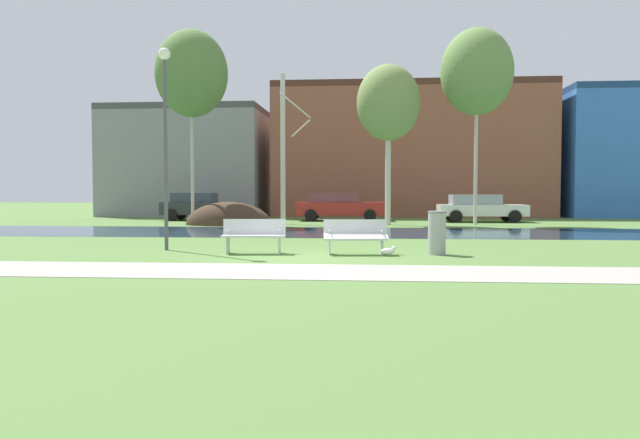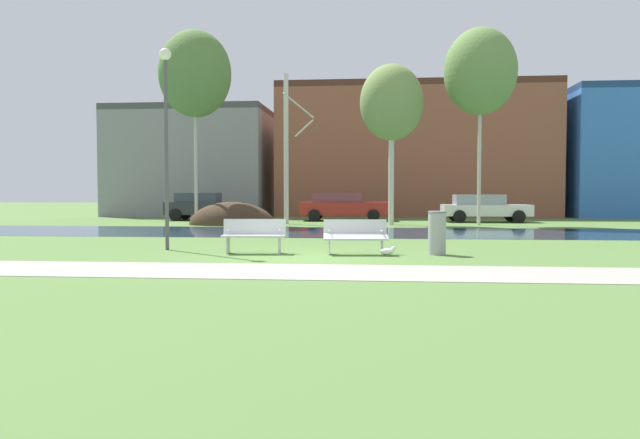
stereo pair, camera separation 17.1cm
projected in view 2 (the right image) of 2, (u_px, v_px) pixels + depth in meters
ground_plane at (331, 231)px, 24.46m from camera, size 120.00×120.00×0.00m
paved_path_strip at (284, 271)px, 12.15m from camera, size 60.00×2.36×0.01m
river_band at (330, 232)px, 23.88m from camera, size 80.00×6.30×0.01m
soil_mound at (232, 225)px, 29.10m from camera, size 4.09×2.42×2.18m
bench_left at (254, 235)px, 15.69m from camera, size 1.64×0.71×0.87m
bench_right at (355, 236)px, 15.45m from camera, size 1.64×0.70×0.87m
trash_bin at (437, 232)px, 15.37m from camera, size 0.47×0.47×1.09m
seagull at (388, 251)px, 14.99m from camera, size 0.41×0.15×0.25m
streetlamp at (166, 116)px, 16.49m from camera, size 0.32×0.32×5.39m
birch_far_left at (195, 74)px, 29.64m from camera, size 3.48×3.48×9.34m
birch_left at (287, 147)px, 29.73m from camera, size 1.49×2.72×7.23m
birch_center_left at (392, 103)px, 28.89m from camera, size 2.98×2.98×7.54m
birch_center at (480, 72)px, 28.79m from camera, size 3.38×3.38×9.22m
parked_van_nearest_dark at (203, 206)px, 33.72m from camera, size 4.07×2.02×1.50m
parked_sedan_second_red at (343, 206)px, 33.15m from camera, size 4.73×2.16×1.49m
parked_hatch_third_white at (484, 207)px, 31.82m from camera, size 4.47×2.14×1.42m
building_grey_warehouse at (194, 162)px, 41.07m from camera, size 10.11×6.97×7.03m
building_brick_low at (413, 153)px, 41.36m from camera, size 17.34×9.01×8.36m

